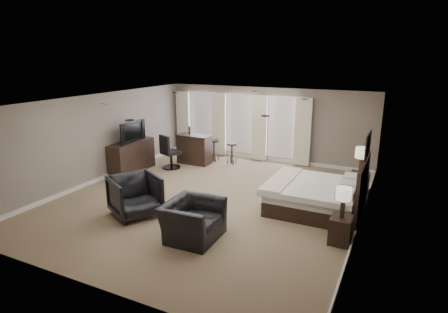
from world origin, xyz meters
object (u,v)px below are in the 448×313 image
at_px(lamp_near, 343,203).
at_px(armchair_far, 135,194).
at_px(armchair_near, 192,214).
at_px(bar_stool_right, 232,153).
at_px(dresser, 132,156).
at_px(desk_chair, 171,151).
at_px(bed, 314,183).
at_px(bar_counter, 195,149).
at_px(lamp_far, 361,161).
at_px(bar_stool_left, 214,151).
at_px(nightstand_far, 359,185).
at_px(nightstand_near, 341,230).
at_px(tv, 131,139).

xyz_separation_m(lamp_near, armchair_far, (-4.59, -0.75, -0.33)).
height_order(lamp_near, armchair_near, lamp_near).
relative_size(armchair_near, bar_stool_right, 1.65).
height_order(lamp_near, dresser, lamp_near).
bearing_deg(desk_chair, bed, -173.31).
height_order(bar_counter, desk_chair, desk_chair).
distance_m(lamp_far, bar_stool_left, 5.26).
relative_size(dresser, bar_counter, 1.47).
bearing_deg(dresser, nightstand_far, 7.74).
distance_m(lamp_far, bar_stool_right, 4.59).
relative_size(nightstand_near, bar_stool_left, 0.72).
bearing_deg(dresser, bar_stool_right, 40.98).
height_order(tv, bar_stool_right, tv).
bearing_deg(bar_stool_left, bed, -33.11).
xyz_separation_m(dresser, armchair_far, (2.33, -2.71, 0.04)).
relative_size(dresser, tv, 1.51).
xyz_separation_m(tv, bar_stool_left, (1.85, 2.22, -0.69)).
xyz_separation_m(lamp_far, bar_stool_right, (-4.37, 1.28, -0.62)).
height_order(dresser, bar_stool_left, dresser).
bearing_deg(bar_counter, tv, -128.35).
height_order(nightstand_near, bar_stool_right, bar_stool_right).
relative_size(nightstand_far, bar_stool_left, 0.82).
bearing_deg(bed, lamp_far, 58.46).
bearing_deg(armchair_near, bar_counter, 28.27).
bearing_deg(armchair_near, lamp_far, -36.54).
distance_m(nightstand_far, bar_stool_right, 4.55).
bearing_deg(tv, armchair_near, -126.86).
height_order(bed, armchair_near, bed).
relative_size(bed, lamp_far, 3.05).
distance_m(nightstand_near, bar_counter, 6.67).
height_order(nightstand_far, desk_chair, desk_chair).
bearing_deg(desk_chair, bar_stool_right, -117.90).
bearing_deg(desk_chair, nightstand_far, -157.47).
bearing_deg(dresser, nightstand_near, -15.81).
bearing_deg(armchair_near, armchair_far, 76.44).
xyz_separation_m(nightstand_near, lamp_far, (0.00, 2.90, 0.71)).
relative_size(bed, dresser, 1.26).
bearing_deg(bed, bar_counter, 154.64).
relative_size(bed, nightstand_near, 3.90).
bearing_deg(bar_counter, armchair_far, -77.53).
bearing_deg(armchair_far, armchair_near, -72.17).
bearing_deg(nightstand_far, lamp_far, -90.00).
bearing_deg(armchair_near, desk_chair, 37.13).
bearing_deg(armchair_far, lamp_near, -51.01).
height_order(bed, nightstand_far, bed).
bearing_deg(bed, bar_stool_right, 141.87).
distance_m(lamp_near, lamp_far, 2.90).
bearing_deg(bar_stool_left, nightstand_near, -39.48).
height_order(nightstand_near, nightstand_far, nightstand_far).
height_order(bed, lamp_far, bed).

